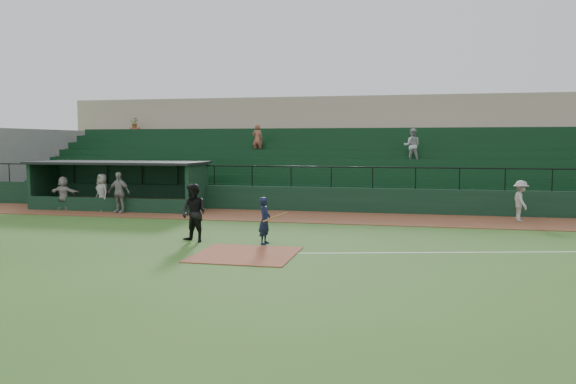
# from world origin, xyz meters

# --- Properties ---
(ground) EXTENTS (90.00, 90.00, 0.00)m
(ground) POSITION_xyz_m (0.00, 0.00, 0.00)
(ground) COLOR #2F561B
(ground) RESTS_ON ground
(warning_track) EXTENTS (40.00, 4.00, 0.03)m
(warning_track) POSITION_xyz_m (0.00, 8.00, 0.01)
(warning_track) COLOR brown
(warning_track) RESTS_ON ground
(home_plate_dirt) EXTENTS (3.00, 3.00, 0.03)m
(home_plate_dirt) POSITION_xyz_m (0.00, -1.00, 0.01)
(home_plate_dirt) COLOR brown
(home_plate_dirt) RESTS_ON ground
(foul_line) EXTENTS (17.49, 4.44, 0.01)m
(foul_line) POSITION_xyz_m (8.00, 1.20, 0.01)
(foul_line) COLOR white
(foul_line) RESTS_ON ground
(stadium_structure) EXTENTS (38.00, 13.08, 6.40)m
(stadium_structure) POSITION_xyz_m (-0.00, 16.46, 2.30)
(stadium_structure) COLOR black
(stadium_structure) RESTS_ON ground
(dugout) EXTENTS (8.90, 3.20, 2.42)m
(dugout) POSITION_xyz_m (-9.75, 9.56, 1.33)
(dugout) COLOR black
(dugout) RESTS_ON ground
(batter_at_plate) EXTENTS (1.00, 0.67, 1.58)m
(batter_at_plate) POSITION_xyz_m (0.11, 0.92, 0.79)
(batter_at_plate) COLOR black
(batter_at_plate) RESTS_ON ground
(umpire) EXTENTS (1.17, 1.04, 1.99)m
(umpire) POSITION_xyz_m (-2.36, 0.84, 0.99)
(umpire) COLOR black
(umpire) RESTS_ON ground
(runner) EXTENTS (0.81, 1.22, 1.75)m
(runner) POSITION_xyz_m (9.38, 8.36, 0.91)
(runner) COLOR #A19C96
(runner) RESTS_ON warning_track
(dugout_player_a) EXTENTS (1.19, 0.60, 1.95)m
(dugout_player_a) POSITION_xyz_m (-8.81, 7.42, 1.01)
(dugout_player_a) COLOR gray
(dugout_player_a) RESTS_ON warning_track
(dugout_player_b) EXTENTS (1.06, 0.95, 1.83)m
(dugout_player_b) POSITION_xyz_m (-10.02, 7.98, 0.94)
(dugout_player_b) COLOR #A19C97
(dugout_player_b) RESTS_ON warning_track
(dugout_player_c) EXTENTS (1.57, 0.54, 1.68)m
(dugout_player_c) POSITION_xyz_m (-12.05, 7.81, 0.87)
(dugout_player_c) COLOR #ADA8A2
(dugout_player_c) RESTS_ON warning_track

